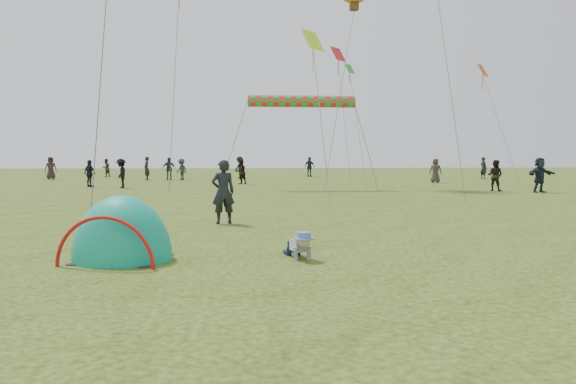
{
  "coord_description": "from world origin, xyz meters",
  "views": [
    {
      "loc": [
        -0.66,
        -8.04,
        1.8
      ],
      "look_at": [
        0.29,
        3.29,
        1.0
      ],
      "focal_mm": 32.0,
      "sensor_mm": 36.0,
      "label": 1
    }
  ],
  "objects": [
    {
      "name": "crowd_person_8",
      "position": [
        -9.73,
        22.81,
        0.79
      ],
      "size": [
        0.97,
        0.86,
        1.58
      ],
      "primitive_type": "imported",
      "rotation": [
        0.0,
        0.0,
        2.5
      ],
      "color": "black",
      "rests_on": "ground"
    },
    {
      "name": "crowd_person_13",
      "position": [
        -0.94,
        25.18,
        0.79
      ],
      "size": [
        0.97,
        0.95,
        1.58
      ],
      "primitive_type": "imported",
      "rotation": [
        0.0,
        0.0,
        3.82
      ],
      "color": "black",
      "rests_on": "ground"
    },
    {
      "name": "rainbow_tube_kite",
      "position": [
        2.4,
        19.72,
        4.75
      ],
      "size": [
        5.79,
        0.64,
        0.64
      ],
      "primitive_type": "cylinder",
      "rotation": [
        0.0,
        1.57,
        0.0
      ],
      "color": "red"
    },
    {
      "name": "crowd_person_12",
      "position": [
        18.09,
        30.97,
        0.86
      ],
      "size": [
        0.6,
        0.73,
        1.72
      ],
      "primitive_type": "imported",
      "rotation": [
        0.0,
        0.0,
        1.91
      ],
      "color": "black",
      "rests_on": "ground"
    },
    {
      "name": "ground",
      "position": [
        0.0,
        0.0,
        0.0
      ],
      "size": [
        140.0,
        140.0,
        0.0
      ],
      "primitive_type": "plane",
      "color": "#153307"
    },
    {
      "name": "standing_adult",
      "position": [
        -1.25,
        5.61,
        0.85
      ],
      "size": [
        0.7,
        0.55,
        1.7
      ],
      "primitive_type": "imported",
      "rotation": [
        0.0,
        0.0,
        3.39
      ],
      "color": "black",
      "rests_on": "ground"
    },
    {
      "name": "popup_tent",
      "position": [
        -2.79,
        0.93,
        0.0
      ],
      "size": [
        2.01,
        1.78,
        2.26
      ],
      "primitive_type": "ellipsoid",
      "rotation": [
        0.0,
        0.0,
        -0.22
      ],
      "color": "#127F6C",
      "rests_on": "ground"
    },
    {
      "name": "crowd_person_14",
      "position": [
        4.97,
        36.54,
        0.87
      ],
      "size": [
        1.08,
        0.91,
        1.73
      ],
      "primitive_type": "imported",
      "rotation": [
        0.0,
        0.0,
        2.56
      ],
      "color": "#1C222C",
      "rests_on": "ground"
    },
    {
      "name": "diamond_kite_3",
      "position": [
        5.99,
        24.5,
        7.34
      ],
      "size": [
        0.78,
        0.78,
        0.63
      ],
      "primitive_type": "plane",
      "rotation": [
        1.05,
        0.0,
        0.79
      ],
      "color": "green"
    },
    {
      "name": "crawling_toddler",
      "position": [
        0.29,
        0.79,
        0.25
      ],
      "size": [
        0.62,
        0.76,
        0.51
      ],
      "primitive_type": null,
      "rotation": [
        0.0,
        0.0,
        0.26
      ],
      "color": "black",
      "rests_on": "ground"
    },
    {
      "name": "diamond_kite_1",
      "position": [
        14.74,
        24.48,
        7.36
      ],
      "size": [
        1.03,
        1.03,
        0.84
      ],
      "primitive_type": "plane",
      "rotation": [
        1.05,
        0.0,
        0.79
      ],
      "color": "#D2571E"
    },
    {
      "name": "diamond_kite_2",
      "position": [
        2.45,
        15.52,
        7.06
      ],
      "size": [
        1.17,
        1.17,
        0.96
      ],
      "primitive_type": "plane",
      "rotation": [
        1.05,
        0.0,
        0.79
      ],
      "color": "#CAF920"
    },
    {
      "name": "crowd_person_1",
      "position": [
        -12.71,
        37.67,
        0.79
      ],
      "size": [
        0.93,
        0.97,
        1.58
      ],
      "primitive_type": "imported",
      "rotation": [
        0.0,
        0.0,
        4.1
      ],
      "color": "#3A2E28",
      "rests_on": "ground"
    },
    {
      "name": "crowd_person_7",
      "position": [
        12.14,
        17.28,
        0.8
      ],
      "size": [
        0.98,
        0.98,
        1.61
      ],
      "primitive_type": "imported",
      "rotation": [
        0.0,
        0.0,
        2.36
      ],
      "color": "black",
      "rests_on": "ground"
    },
    {
      "name": "crowd_person_11",
      "position": [
        13.89,
        16.2,
        0.87
      ],
      "size": [
        1.69,
        0.9,
        1.74
      ],
      "primitive_type": "imported",
      "rotation": [
        0.0,
        0.0,
        0.25
      ],
      "color": "black",
      "rests_on": "ground"
    },
    {
      "name": "crowd_person_2",
      "position": [
        -6.41,
        31.34,
        0.86
      ],
      "size": [
        1.01,
        0.44,
        1.72
      ],
      "primitive_type": "imported",
      "rotation": [
        0.0,
        0.0,
        0.02
      ],
      "color": "#23313E",
      "rests_on": "ground"
    },
    {
      "name": "crowd_person_0",
      "position": [
        -8.03,
        31.17,
        0.88
      ],
      "size": [
        0.47,
        0.67,
        1.76
      ],
      "primitive_type": "imported",
      "rotation": [
        0.0,
        0.0,
        4.79
      ],
      "color": "black",
      "rests_on": "ground"
    },
    {
      "name": "crowd_person_15",
      "position": [
        -5.43,
        31.02,
        0.8
      ],
      "size": [
        1.16,
        1.15,
        1.61
      ],
      "primitive_type": "imported",
      "rotation": [
        0.0,
        0.0,
        5.52
      ],
      "color": "#2B2D36",
      "rests_on": "ground"
    },
    {
      "name": "crowd_person_3",
      "position": [
        -1.09,
        33.29,
        0.88
      ],
      "size": [
        1.22,
        1.3,
        1.77
      ],
      "primitive_type": "imported",
      "rotation": [
        0.0,
        0.0,
        5.38
      ],
      "color": "black",
      "rests_on": "ground"
    },
    {
      "name": "diamond_kite_6",
      "position": [
        6.23,
        29.93,
        9.31
      ],
      "size": [
        1.32,
        1.32,
        1.08
      ],
      "primitive_type": "plane",
      "rotation": [
        1.05,
        0.0,
        0.79
      ],
      "color": "red"
    },
    {
      "name": "crowd_person_9",
      "position": [
        -7.6,
        21.41,
        0.83
      ],
      "size": [
        0.99,
        1.23,
        1.66
      ],
      "primitive_type": "imported",
      "rotation": [
        0.0,
        0.0,
        5.11
      ],
      "color": "black",
      "rests_on": "ground"
    },
    {
      "name": "crowd_person_10",
      "position": [
        -15.66,
        33.02,
        0.88
      ],
      "size": [
        0.99,
        0.8,
        1.75
      ],
      "primitive_type": "imported",
      "rotation": [
        0.0,
        0.0,
        0.32
      ],
      "color": "#2F221E",
      "rests_on": "ground"
    },
    {
      "name": "crowd_person_4",
      "position": [
        12.11,
        25.49,
        0.83
      ],
      "size": [
        0.95,
        0.81,
        1.65
      ],
      "primitive_type": "imported",
      "rotation": [
        0.0,
        0.0,
        2.72
      ],
      "color": "#342C27",
      "rests_on": "ground"
    }
  ]
}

